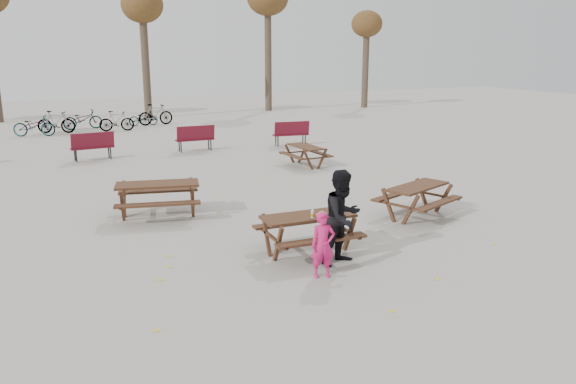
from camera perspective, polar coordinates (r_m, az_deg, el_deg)
name	(u,v)px	position (r m, az deg, el deg)	size (l,w,h in m)	color
ground	(308,253)	(11.08, 2.03, -6.19)	(80.00, 80.00, 0.00)	gray
main_picnic_table	(308,224)	(10.89, 2.06, -3.29)	(1.80, 1.45, 0.78)	#321D12
food_tray	(322,214)	(10.82, 3.46, -2.29)	(0.18, 0.11, 0.04)	silver
bread_roll	(322,212)	(10.81, 3.47, -2.07)	(0.14, 0.06, 0.05)	tan
soda_bottle	(313,214)	(10.63, 2.51, -2.28)	(0.07, 0.07, 0.17)	silver
child	(323,245)	(9.77, 3.56, -5.40)	(0.43, 0.28, 1.17)	#D71A66
adult	(343,217)	(10.33, 5.58, -2.57)	(0.86, 0.67, 1.78)	black
picnic_table_east	(417,201)	(13.68, 12.94, -0.91)	(1.77, 1.42, 0.76)	#321D12
picnic_table_north	(158,200)	(13.65, -13.05, -0.80)	(1.92, 1.54, 0.83)	#321D12
picnic_table_far	(306,156)	(19.32, 1.80, 3.69)	(1.61, 1.29, 0.69)	#321D12
park_bench_row	(144,141)	(22.03, -14.45, 5.00)	(13.72, 1.38, 1.03)	maroon
bicycle_row	(96,120)	(29.75, -18.97, 6.93)	(7.84, 2.85, 1.12)	black
tree_row	(139,9)	(35.04, -14.93, 17.53)	(32.17, 3.52, 8.26)	#382B21
fallen_leaves	(283,216)	(13.44, -0.54, -2.48)	(11.00, 11.00, 0.01)	gold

